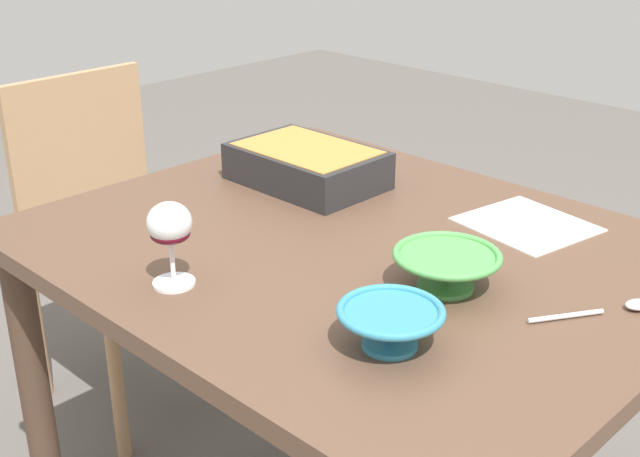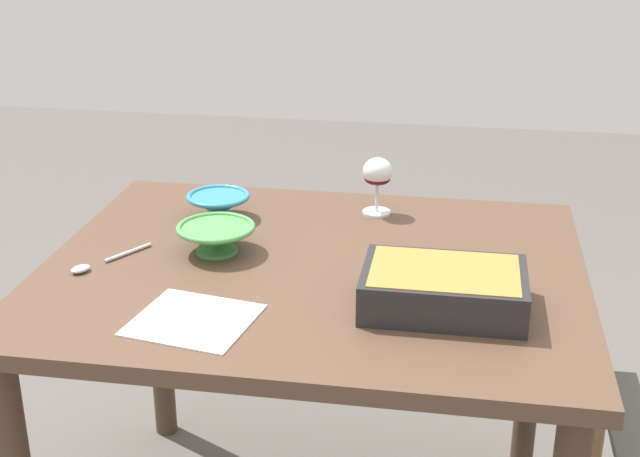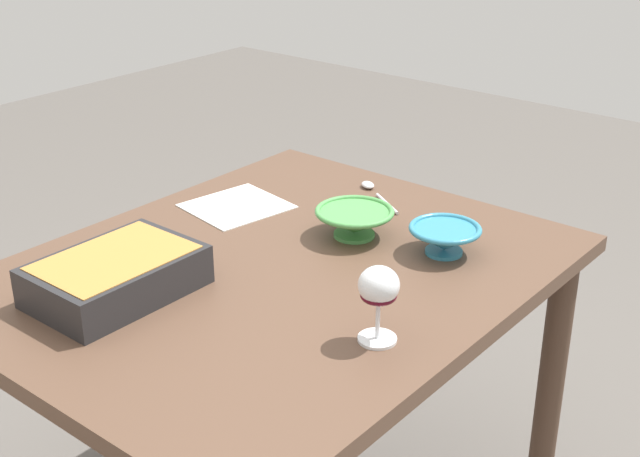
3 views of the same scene
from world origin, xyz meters
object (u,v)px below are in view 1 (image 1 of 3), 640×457
chair (111,226)px  mixing_bowl (390,324)px  casserole_dish (307,164)px  serving_spoon (617,308)px  wine_glass (170,229)px  small_bowl (446,267)px  dining_table (355,294)px  napkin (527,224)px

chair → mixing_bowl: 1.29m
casserole_dish → serving_spoon: size_ratio=1.68×
chair → serving_spoon: bearing=1.2°
wine_glass → chair: bearing=155.2°
chair → serving_spoon: (1.41, 0.03, 0.27)m
wine_glass → small_bowl: size_ratio=0.82×
dining_table → wine_glass: bearing=-107.1°
casserole_dish → napkin: 0.49m
serving_spoon → napkin: (-0.28, 0.20, -0.01)m
chair → mixing_bowl: bearing=-13.4°
chair → casserole_dish: chair is taller
casserole_dish → small_bowl: size_ratio=1.79×
chair → wine_glass: 1.00m
mixing_bowl → small_bowl: small_bowl is taller
mixing_bowl → dining_table: bearing=139.6°
chair → casserole_dish: bearing=8.7°
dining_table → casserole_dish: casserole_dish is taller
mixing_bowl → napkin: size_ratio=0.71×
wine_glass → mixing_bowl: bearing=14.5°
wine_glass → serving_spoon: 0.71m
dining_table → wine_glass: 0.40m
casserole_dish → chair: bearing=-171.3°
chair → wine_glass: wine_glass is taller
chair → mixing_bowl: (1.22, -0.29, 0.30)m
serving_spoon → small_bowl: bearing=-153.2°
dining_table → small_bowl: small_bowl is taller
mixing_bowl → napkin: mixing_bowl is taller
mixing_bowl → small_bowl: 0.21m
chair → mixing_bowl: chair is taller
chair → serving_spoon: 1.43m
chair → small_bowl: 1.21m
wine_glass → casserole_dish: wine_glass is taller
small_bowl → napkin: (-0.04, 0.32, -0.04)m
serving_spoon → chair: bearing=-178.8°
small_bowl → serving_spoon: 0.27m
dining_table → napkin: bearing=58.1°
dining_table → mixing_bowl: 0.39m
dining_table → napkin: napkin is taller
small_bowl → napkin: bearing=97.9°
mixing_bowl → serving_spoon: size_ratio=0.83×
mixing_bowl → chair: bearing=166.6°
serving_spoon → napkin: serving_spoon is taller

